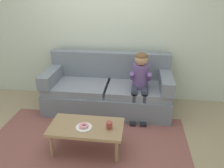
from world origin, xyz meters
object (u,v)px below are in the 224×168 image
at_px(mug, 109,125).
at_px(toy_controller, 57,129).
at_px(person_child, 140,79).
at_px(coffee_table, 86,129).
at_px(donut, 84,126).
at_px(couch, 108,90).

relative_size(mug, toy_controller, 0.40).
bearing_deg(mug, toy_controller, 156.05).
bearing_deg(person_child, coffee_table, -124.32).
bearing_deg(coffee_table, toy_controller, 146.63).
xyz_separation_m(donut, toy_controller, (-0.55, 0.42, -0.39)).
height_order(donut, mug, mug).
distance_m(couch, mug, 1.22).
bearing_deg(donut, toy_controller, 142.44).
bearing_deg(couch, donut, -96.01).
xyz_separation_m(coffee_table, donut, (-0.02, -0.05, 0.08)).
xyz_separation_m(person_child, mug, (-0.37, -0.99, -0.24)).
distance_m(person_child, toy_controller, 1.52).
bearing_deg(couch, toy_controller, -129.73).
height_order(coffee_table, mug, mug).
height_order(couch, person_child, person_child).
bearing_deg(donut, coffee_table, 69.09).
xyz_separation_m(donut, mug, (0.32, 0.03, 0.01)).
distance_m(couch, coffee_table, 1.20).
relative_size(donut, mug, 1.33).
bearing_deg(toy_controller, coffee_table, -17.93).
height_order(person_child, donut, person_child).
xyz_separation_m(couch, toy_controller, (-0.68, -0.82, -0.32)).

